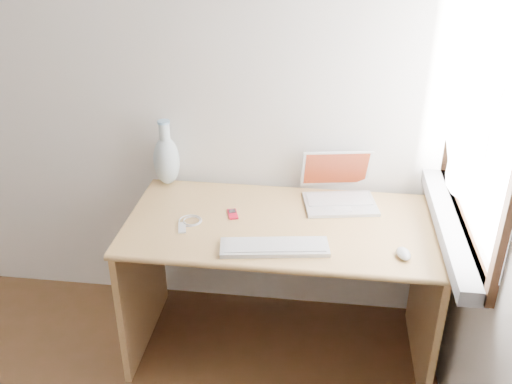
# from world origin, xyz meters

# --- Properties ---
(back_wall) EXTENTS (3.50, 0.04, 2.60)m
(back_wall) POSITION_xyz_m (0.00, 1.75, 1.30)
(back_wall) COLOR white
(back_wall) RESTS_ON floor
(window) EXTENTS (0.11, 0.99, 1.10)m
(window) POSITION_xyz_m (1.72, 1.30, 1.28)
(window) COLOR white
(window) RESTS_ON right_wall
(desk) EXTENTS (1.33, 0.67, 0.70)m
(desk) POSITION_xyz_m (1.02, 1.46, 0.50)
(desk) COLOR tan
(desk) RESTS_ON floor
(laptop) EXTENTS (0.35, 0.32, 0.22)m
(laptop) POSITION_xyz_m (1.27, 1.60, 0.75)
(laptop) COLOR silver
(laptop) RESTS_ON desk
(external_keyboard) EXTENTS (0.44, 0.19, 0.02)m
(external_keyboard) POSITION_xyz_m (1.01, 1.17, 0.71)
(external_keyboard) COLOR white
(external_keyboard) RESTS_ON desk
(mouse) EXTENTS (0.07, 0.10, 0.03)m
(mouse) POSITION_xyz_m (1.51, 1.18, 0.72)
(mouse) COLOR silver
(mouse) RESTS_ON desk
(ipod) EXTENTS (0.06, 0.09, 0.01)m
(ipod) POSITION_xyz_m (0.80, 1.42, 0.71)
(ipod) COLOR red
(ipod) RESTS_ON desk
(cable_coil) EXTENTS (0.11, 0.11, 0.01)m
(cable_coil) POSITION_xyz_m (0.63, 1.34, 0.71)
(cable_coil) COLOR white
(cable_coil) RESTS_ON desk
(remote) EXTENTS (0.05, 0.09, 0.01)m
(remote) POSITION_xyz_m (0.61, 1.28, 0.71)
(remote) COLOR white
(remote) RESTS_ON desk
(vase) EXTENTS (0.13, 0.13, 0.32)m
(vase) POSITION_xyz_m (0.44, 1.68, 0.83)
(vase) COLOR silver
(vase) RESTS_ON desk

